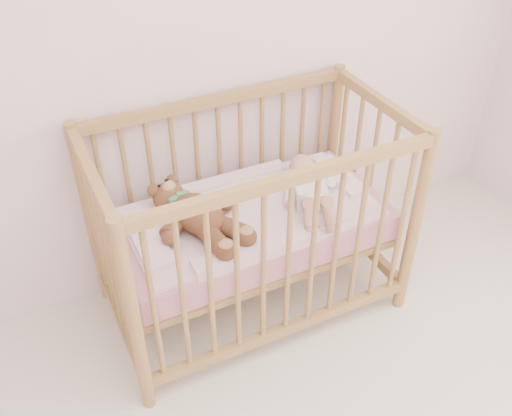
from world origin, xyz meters
TOP-DOWN VIEW (x-y plane):
  - wall_back at (0.00, 2.00)m, footprint 4.00×0.02m
  - crib at (0.22, 1.60)m, footprint 1.36×0.76m
  - mattress at (0.22, 1.60)m, footprint 1.22×0.62m
  - blanket at (0.22, 1.60)m, footprint 1.10×0.58m
  - baby at (0.50, 1.58)m, footprint 0.42×0.60m
  - teddy_bear at (-0.04, 1.58)m, footprint 0.58×0.68m

SIDE VIEW (x-z plane):
  - mattress at x=0.22m, z-range 0.42..0.55m
  - crib at x=0.22m, z-range 0.00..1.00m
  - blanket at x=0.22m, z-range 0.53..0.59m
  - baby at x=0.50m, z-range 0.57..0.70m
  - teddy_bear at x=-0.04m, z-range 0.57..0.72m
  - wall_back at x=0.00m, z-range 0.00..2.70m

